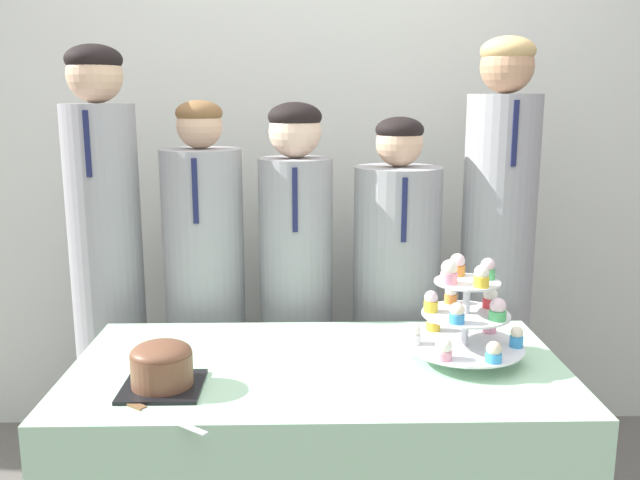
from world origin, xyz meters
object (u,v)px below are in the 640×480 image
at_px(round_cake, 162,365).
at_px(student_1, 206,310).
at_px(cake_knife, 146,410).
at_px(student_2, 296,305).
at_px(student_4, 496,274).
at_px(cupcake_stand, 466,315).
at_px(student_3, 395,317).
at_px(student_0, 108,279).

relative_size(round_cake, student_1, 0.14).
xyz_separation_m(cake_knife, student_2, (0.35, 0.88, -0.01)).
distance_m(round_cake, student_4, 1.31).
xyz_separation_m(cupcake_stand, student_3, (-0.12, 0.58, -0.20)).
distance_m(cake_knife, student_4, 1.40).
xyz_separation_m(round_cake, cupcake_stand, (0.82, 0.17, 0.08)).
bearing_deg(student_4, cake_knife, -140.88).
bearing_deg(student_2, student_4, 0.00).
xyz_separation_m(cupcake_stand, student_4, (0.25, 0.58, -0.04)).
bearing_deg(round_cake, cupcake_stand, 11.59).
relative_size(cupcake_stand, student_1, 0.23).
height_order(student_0, student_3, student_0).
height_order(student_2, student_4, student_4).
height_order(round_cake, cupcake_stand, cupcake_stand).
distance_m(cake_knife, student_0, 0.95).
distance_m(round_cake, student_2, 0.83).
height_order(student_0, student_2, student_0).
relative_size(student_2, student_3, 1.04).
relative_size(student_0, student_3, 1.18).
bearing_deg(student_4, student_0, -180.00).
bearing_deg(cake_knife, student_0, 147.72).
bearing_deg(student_1, student_4, 0.00).
height_order(student_1, student_4, student_4).
xyz_separation_m(cupcake_stand, student_0, (-1.17, 0.58, -0.05)).
relative_size(round_cake, cupcake_stand, 0.61).
distance_m(cupcake_stand, student_2, 0.78).
relative_size(round_cake, student_2, 0.14).
distance_m(round_cake, cake_knife, 0.14).
distance_m(student_0, student_4, 1.42).
height_order(student_3, student_4, student_4).
distance_m(student_1, student_2, 0.33).
bearing_deg(cupcake_stand, cake_knife, -160.34).
distance_m(round_cake, student_3, 1.04).
height_order(student_2, student_3, student_2).
xyz_separation_m(cake_knife, student_4, (1.09, 0.88, 0.10)).
distance_m(cupcake_stand, student_1, 1.02).
height_order(round_cake, student_1, student_1).
height_order(round_cake, student_0, student_0).
relative_size(cupcake_stand, student_2, 0.23).
bearing_deg(student_4, student_1, -180.00).
distance_m(cake_knife, student_1, 0.88).
distance_m(student_3, student_4, 0.40).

